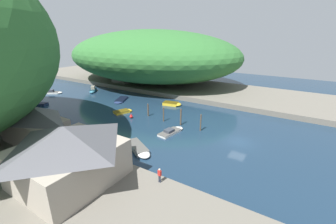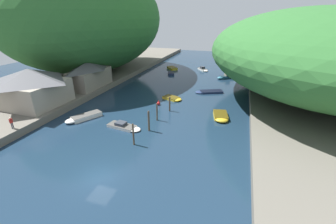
{
  "view_description": "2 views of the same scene",
  "coord_description": "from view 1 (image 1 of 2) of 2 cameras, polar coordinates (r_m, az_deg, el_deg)",
  "views": [
    {
      "loc": [
        -32.86,
        -7.68,
        16.27
      ],
      "look_at": [
        0.98,
        13.87,
        2.1
      ],
      "focal_mm": 24.0,
      "sensor_mm": 36.0,
      "label": 1
    },
    {
      "loc": [
        12.84,
        -15.85,
        15.62
      ],
      "look_at": [
        2.45,
        16.03,
        1.19
      ],
      "focal_mm": 24.0,
      "sensor_mm": 36.0,
      "label": 2
    }
  ],
  "objects": [
    {
      "name": "channel_buoy_near",
      "position": [
        45.83,
        -9.34,
        -1.11
      ],
      "size": [
        0.65,
        0.65,
        0.98
      ],
      "color": "red",
      "rests_on": "water_surface"
    },
    {
      "name": "boat_white_cruiser",
      "position": [
        49.47,
        -11.22,
        0.16
      ],
      "size": [
        4.4,
        3.31,
        0.5
      ],
      "rotation": [
        0.0,
        0.0,
        4.33
      ],
      "color": "gold",
      "rests_on": "water_surface"
    },
    {
      "name": "hillside_right",
      "position": [
        75.38,
        -4.27,
        14.09
      ],
      "size": [
        41.92,
        58.69,
        16.26
      ],
      "color": "#2D662D",
      "rests_on": "right_bank"
    },
    {
      "name": "mooring_post_middle",
      "position": [
        43.27,
        -1.14,
        -0.54
      ],
      "size": [
        0.23,
        0.23,
        2.95
      ],
      "color": "#4C3D2D",
      "rests_on": "water_surface"
    },
    {
      "name": "right_bank_cottage",
      "position": [
        75.01,
        -11.22,
        9.31
      ],
      "size": [
        6.24,
        5.83,
        4.58
      ],
      "color": "slate",
      "rests_on": "right_bank"
    },
    {
      "name": "boat_far_upstream",
      "position": [
        38.81,
        0.91,
        -4.91
      ],
      "size": [
        5.61,
        2.5,
        0.85
      ],
      "rotation": [
        0.0,
        0.0,
        4.58
      ],
      "color": "silver",
      "rests_on": "water_surface"
    },
    {
      "name": "boat_red_skiff",
      "position": [
        33.28,
        -7.35,
        -9.33
      ],
      "size": [
        4.35,
        6.07,
        0.69
      ],
      "rotation": [
        0.0,
        0.0,
        2.65
      ],
      "color": "silver",
      "rests_on": "water_surface"
    },
    {
      "name": "waterfront_building",
      "position": [
        26.02,
        -24.17,
        -9.5
      ],
      "size": [
        10.51,
        9.79,
        6.29
      ],
      "color": "gray",
      "rests_on": "left_bank"
    },
    {
      "name": "boat_cabin_cruiser",
      "position": [
        71.76,
        -27.1,
        4.47
      ],
      "size": [
        4.08,
        4.7,
        1.13
      ],
      "rotation": [
        0.0,
        0.0,
        3.79
      ],
      "color": "silver",
      "rests_on": "water_surface"
    },
    {
      "name": "mooring_post_fourth",
      "position": [
        46.28,
        -5.08,
        0.55
      ],
      "size": [
        0.29,
        0.29,
        2.67
      ],
      "color": "#4C3D2D",
      "rests_on": "water_surface"
    },
    {
      "name": "mooring_post_nearest",
      "position": [
        39.46,
        8.3,
        -2.66
      ],
      "size": [
        0.23,
        0.23,
        3.1
      ],
      "color": "#4C3D2D",
      "rests_on": "water_surface"
    },
    {
      "name": "boat_far_right_bank",
      "position": [
        69.31,
        -18.53,
        5.28
      ],
      "size": [
        4.57,
        4.18,
        1.6
      ],
      "rotation": [
        0.0,
        0.0,
        2.28
      ],
      "color": "teal",
      "rests_on": "water_surface"
    },
    {
      "name": "boat_moored_right",
      "position": [
        53.36,
        1.23,
        2.08
      ],
      "size": [
        2.93,
        4.67,
        0.7
      ],
      "rotation": [
        0.0,
        0.0,
        3.34
      ],
      "color": "gold",
      "rests_on": "water_surface"
    },
    {
      "name": "right_bank",
      "position": [
        71.84,
        -0.02,
        6.83
      ],
      "size": [
        22.0,
        120.0,
        1.17
      ],
      "color": "#666056",
      "rests_on": "ground"
    },
    {
      "name": "water_surface",
      "position": [
        52.58,
        -15.59,
        0.68
      ],
      "size": [
        130.0,
        130.0,
        0.0
      ],
      "primitive_type": "plane",
      "color": "#192D42",
      "rests_on": "ground"
    },
    {
      "name": "mooring_post_second",
      "position": [
        41.52,
        3.26,
        -1.27
      ],
      "size": [
        0.28,
        0.28,
        3.2
      ],
      "color": "#4C3D2D",
      "rests_on": "water_surface"
    },
    {
      "name": "boathouse_shed",
      "position": [
        37.25,
        -30.9,
        -2.6
      ],
      "size": [
        5.41,
        10.78,
        5.57
      ],
      "color": "gray",
      "rests_on": "left_bank"
    },
    {
      "name": "person_on_quay",
      "position": [
        29.56,
        -16.63,
        -10.0
      ],
      "size": [
        0.34,
        0.43,
        1.69
      ],
      "rotation": [
        0.0,
        0.0,
        1.22
      ],
      "color": "#282D3D",
      "rests_on": "left_bank"
    },
    {
      "name": "boat_yellow_tender",
      "position": [
        66.59,
        -33.88,
        2.26
      ],
      "size": [
        4.6,
        4.82,
        0.72
      ],
      "rotation": [
        0.0,
        0.0,
        0.72
      ],
      "color": "gold",
      "rests_on": "water_surface"
    },
    {
      "name": "boat_navy_launch",
      "position": [
        61.53,
        -29.74,
        1.78
      ],
      "size": [
        2.69,
        3.63,
        0.59
      ],
      "rotation": [
        0.0,
        0.0,
        0.37
      ],
      "color": "navy",
      "rests_on": "water_surface"
    },
    {
      "name": "boat_open_rowboat",
      "position": [
        58.06,
        -11.95,
        2.94
      ],
      "size": [
        6.33,
        4.39,
        0.4
      ],
      "rotation": [
        0.0,
        0.0,
        2.0
      ],
      "color": "navy",
      "rests_on": "water_surface"
    },
    {
      "name": "person_by_boathouse",
      "position": [
        24.63,
        -2.15,
        -15.56
      ],
      "size": [
        0.26,
        0.4,
        1.69
      ],
      "rotation": [
        0.0,
        0.0,
        1.47
      ],
      "color": "#282D3D",
      "rests_on": "left_bank"
    }
  ]
}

